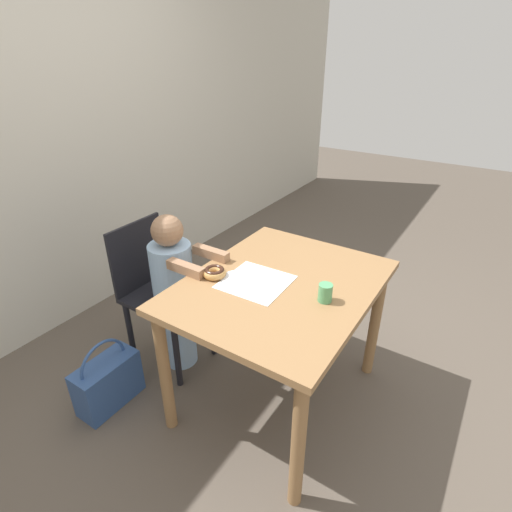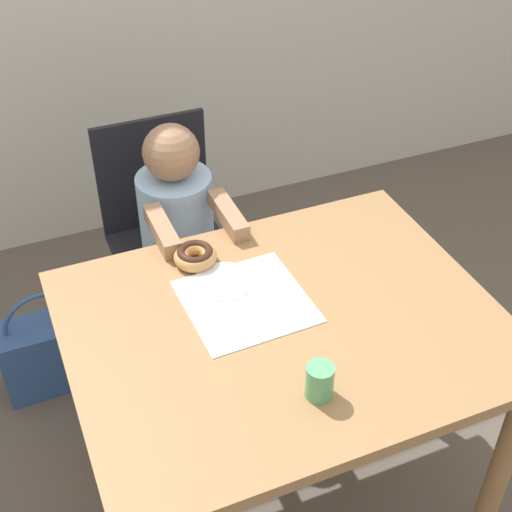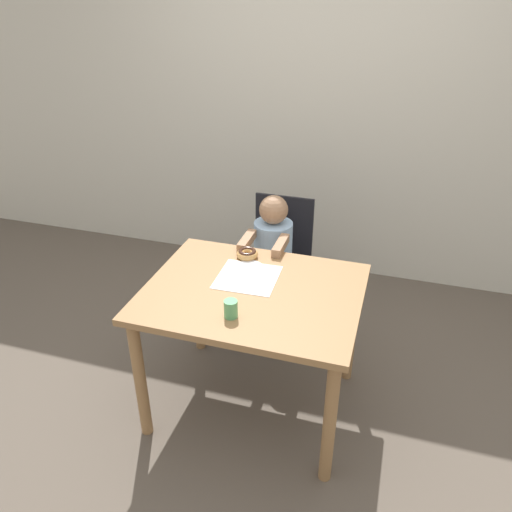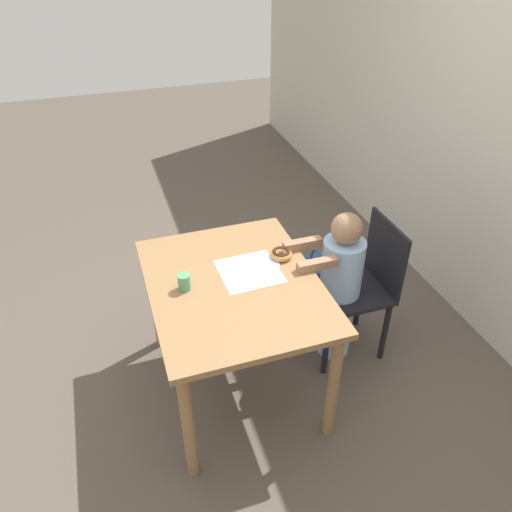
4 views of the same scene
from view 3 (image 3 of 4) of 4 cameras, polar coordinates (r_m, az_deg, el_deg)
ground_plane at (r=2.95m, az=-0.31°, el=-16.29°), size 12.00×12.00×0.00m
wall_back at (r=3.80m, az=7.48°, el=15.80°), size 8.00×0.05×2.50m
dining_table at (r=2.54m, az=-0.35°, el=-5.97°), size 1.07×0.85×0.76m
chair at (r=3.29m, az=2.47°, el=-0.86°), size 0.39×0.45×0.88m
child_figure at (r=3.16m, az=1.88°, el=-1.36°), size 0.25×0.44×0.99m
donut at (r=2.75m, az=-1.01°, el=0.29°), size 0.12×0.12×0.05m
napkin at (r=2.57m, az=-0.97°, el=-2.43°), size 0.32×0.32×0.00m
handbag at (r=3.56m, az=-5.07°, el=-4.36°), size 0.35×0.16×0.42m
cup at (r=2.27m, az=-2.90°, el=-6.05°), size 0.06×0.06×0.09m
plate at (r=2.66m, az=-0.87°, el=-1.33°), size 0.16×0.16×0.01m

